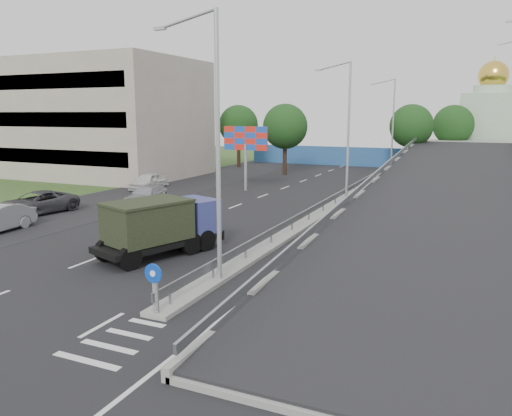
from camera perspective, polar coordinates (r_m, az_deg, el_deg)
The scene contains 22 objects.
ground at distance 15.39m, azimuth -16.20°, elevation -14.95°, with size 160.00×160.00×0.00m, color #2D4C1E.
road_surface at distance 33.44m, azimuth 2.24°, elevation -0.57°, with size 26.00×90.00×0.04m, color black.
parking_strip at distance 40.06m, azimuth -15.28°, elevation 0.94°, with size 8.00×90.00×0.05m, color black.
median at distance 36.22m, azimuth 9.02°, elevation 0.34°, with size 1.00×44.00×0.20m, color gray.
overpass_ramp at distance 34.80m, azimuth 21.11°, elevation 2.08°, with size 10.00×50.00×3.50m.
median_guardrail at distance 36.11m, azimuth 9.05°, elevation 1.35°, with size 0.09×44.00×0.71m.
sign_bollard at distance 16.57m, azimuth -11.48°, elevation -8.97°, with size 0.64×0.23×1.67m.
lamp_post_near at distance 18.80m, azimuth -4.91°, elevation 8.41°, with size 2.74×0.18×10.08m.
lamp_post_mid at distance 37.55m, azimuth 10.26°, elevation 9.43°, with size 2.74×0.18×10.08m.
lamp_post_far at distance 57.16m, azimuth 15.22°, elevation 9.63°, with size 2.74×0.18×10.08m.
beige_building at distance 57.78m, azimuth -18.86°, elevation 9.63°, with size 24.00×14.00×12.00m, color #A19387.
blue_wall at distance 64.03m, azimuth 12.23°, elevation 5.71°, with size 30.00×0.50×2.40m, color #2A5A9C.
church at distance 70.44m, azimuth 25.11°, elevation 8.74°, with size 7.00×7.00×13.80m.
billboard at distance 42.59m, azimuth -1.21°, elevation 7.55°, with size 4.00×0.24×5.50m.
tree_left_mid at distance 53.98m, azimuth 3.35°, elevation 9.27°, with size 4.80×4.80×7.60m.
tree_median_far at distance 58.88m, azimuth 17.34°, elevation 8.93°, with size 4.80×4.80×7.60m.
tree_left_far at distance 61.76m, azimuth -2.01°, elevation 9.46°, with size 4.80×4.80×7.60m.
tree_ramp_far at distance 65.52m, azimuth 21.61°, elevation 8.80°, with size 4.80×4.80×7.60m.
dump_truck at distance 23.65m, azimuth -10.73°, elevation -1.83°, with size 4.09×6.48×2.69m.
parked_car_c at distance 36.00m, azimuth -23.75°, elevation 0.54°, with size 2.48×5.37×1.49m, color #3A3A3F.
parked_car_d at distance 37.41m, azimuth -12.41°, elevation 1.43°, with size 1.86×4.57×1.33m, color #A2A5AB.
parked_car_e at distance 44.65m, azimuth -12.27°, elevation 3.00°, with size 1.71×4.26×1.45m, color silver.
Camera 1 is at (9.23, -10.42, 6.56)m, focal length 35.00 mm.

